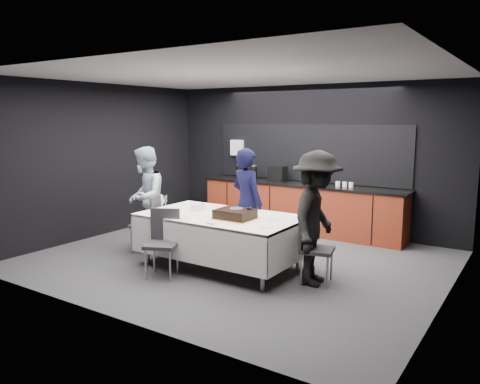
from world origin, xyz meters
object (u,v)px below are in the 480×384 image
at_px(chair_left, 150,220).
at_px(person_right, 316,218).
at_px(champagne_flute, 166,200).
at_px(chair_near, 163,237).
at_px(plate_stack, 198,206).
at_px(party_table, 221,224).
at_px(cake_assembly, 235,214).
at_px(chair_right, 311,243).
at_px(person_center, 247,203).
at_px(person_left, 145,197).

xyz_separation_m(chair_left, person_right, (2.88, 0.10, 0.35)).
distance_m(champagne_flute, chair_near, 0.84).
bearing_deg(champagne_flute, person_right, 6.36).
bearing_deg(plate_stack, party_table, -12.74).
relative_size(plate_stack, champagne_flute, 0.95).
distance_m(cake_assembly, chair_near, 1.05).
relative_size(chair_left, chair_right, 1.00).
bearing_deg(person_center, person_right, 175.58).
height_order(chair_left, chair_near, same).
relative_size(chair_right, chair_near, 1.00).
bearing_deg(person_left, person_center, 75.02).
distance_m(cake_assembly, person_right, 1.15).
height_order(plate_stack, person_right, person_right).
distance_m(person_center, person_left, 1.80).
bearing_deg(party_table, person_left, 173.17).
height_order(cake_assembly, plate_stack, cake_assembly).
bearing_deg(person_left, chair_left, 24.06).
bearing_deg(chair_left, person_center, 24.99).
xyz_separation_m(chair_right, person_right, (0.07, -0.02, 0.35)).
height_order(chair_left, person_center, person_center).
bearing_deg(party_table, champagne_flute, -170.09).
xyz_separation_m(chair_right, chair_near, (-1.84, -0.85, 0.00)).
distance_m(cake_assembly, person_left, 2.07).
bearing_deg(chair_left, plate_stack, 7.46).
bearing_deg(plate_stack, chair_right, 0.13).
bearing_deg(person_right, champagne_flute, 87.06).
relative_size(chair_left, person_center, 0.54).
relative_size(cake_assembly, chair_near, 0.59).
xyz_separation_m(party_table, cake_assembly, (0.32, -0.11, 0.21)).
height_order(champagne_flute, person_right, person_right).
height_order(chair_left, chair_right, same).
relative_size(chair_right, person_right, 0.52).
relative_size(champagne_flute, person_right, 0.13).
bearing_deg(party_table, cake_assembly, -19.36).
height_order(cake_assembly, person_left, person_left).
bearing_deg(person_left, party_table, 53.09).
bearing_deg(chair_right, cake_assembly, -167.40).
distance_m(chair_near, person_center, 1.52).
relative_size(party_table, chair_left, 2.51).
xyz_separation_m(party_table, plate_stack, (-0.52, 0.12, 0.19)).
height_order(plate_stack, champagne_flute, champagne_flute).
distance_m(champagne_flute, person_center, 1.26).
relative_size(plate_stack, chair_right, 0.23).
bearing_deg(person_left, champagne_flute, 35.13).
distance_m(plate_stack, chair_left, 0.97).
bearing_deg(party_table, person_center, 88.62).
relative_size(party_table, plate_stack, 10.94).
height_order(cake_assembly, person_center, person_center).
xyz_separation_m(chair_right, person_center, (-1.36, 0.55, 0.32)).
distance_m(champagne_flute, chair_right, 2.35).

